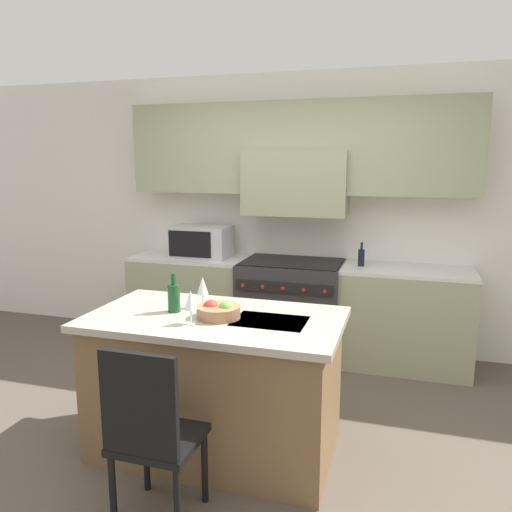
# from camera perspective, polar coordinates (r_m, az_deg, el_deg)

# --- Properties ---
(ground_plane) EXTENTS (10.00, 10.00, 0.00)m
(ground_plane) POSITION_cam_1_polar(r_m,az_deg,el_deg) (3.58, -2.27, -20.43)
(ground_plane) COLOR brown
(back_cabinetry) EXTENTS (10.00, 0.46, 2.70)m
(back_cabinetry) POSITION_cam_1_polar(r_m,az_deg,el_deg) (4.92, 4.95, 7.59)
(back_cabinetry) COLOR silver
(back_cabinetry) RESTS_ON ground_plane
(back_counter) EXTENTS (3.26, 0.62, 0.91)m
(back_counter) POSITION_cam_1_polar(r_m,az_deg,el_deg) (4.87, 4.11, -5.94)
(back_counter) COLOR gray
(back_counter) RESTS_ON ground_plane
(range_stove) EXTENTS (0.96, 0.70, 0.92)m
(range_stove) POSITION_cam_1_polar(r_m,az_deg,el_deg) (4.85, 4.06, -5.95)
(range_stove) COLOR #2D2D33
(range_stove) RESTS_ON ground_plane
(microwave) EXTENTS (0.56, 0.38, 0.31)m
(microwave) POSITION_cam_1_polar(r_m,az_deg,el_deg) (5.01, -6.21, 1.66)
(microwave) COLOR #B7B7BC
(microwave) RESTS_ON back_counter
(kitchen_island) EXTENTS (1.59, 0.89, 0.91)m
(kitchen_island) POSITION_cam_1_polar(r_m,az_deg,el_deg) (3.31, -4.61, -14.25)
(kitchen_island) COLOR brown
(kitchen_island) RESTS_ON ground_plane
(island_chair) EXTENTS (0.42, 0.40, 0.98)m
(island_chair) POSITION_cam_1_polar(r_m,az_deg,el_deg) (2.68, -11.96, -18.89)
(island_chair) COLOR black
(island_chair) RESTS_ON ground_plane
(wine_bottle) EXTENTS (0.08, 0.08, 0.25)m
(wine_bottle) POSITION_cam_1_polar(r_m,az_deg,el_deg) (3.23, -9.36, -4.66)
(wine_bottle) COLOR #194723
(wine_bottle) RESTS_ON kitchen_island
(wine_glass_near) EXTENTS (0.08, 0.08, 0.20)m
(wine_glass_near) POSITION_cam_1_polar(r_m,az_deg,el_deg) (2.97, -7.48, -5.13)
(wine_glass_near) COLOR white
(wine_glass_near) RESTS_ON kitchen_island
(wine_glass_far) EXTENTS (0.08, 0.08, 0.20)m
(wine_glass_far) POSITION_cam_1_polar(r_m,az_deg,el_deg) (3.30, -6.13, -3.50)
(wine_glass_far) COLOR white
(wine_glass_far) RESTS_ON kitchen_island
(fruit_bowl) EXTENTS (0.27, 0.27, 0.11)m
(fruit_bowl) POSITION_cam_1_polar(r_m,az_deg,el_deg) (3.09, -4.28, -6.28)
(fruit_bowl) COLOR #996B47
(fruit_bowl) RESTS_ON kitchen_island
(oil_bottle_on_counter) EXTENTS (0.06, 0.06, 0.22)m
(oil_bottle_on_counter) POSITION_cam_1_polar(r_m,az_deg,el_deg) (4.65, 11.95, -0.12)
(oil_bottle_on_counter) COLOR black
(oil_bottle_on_counter) RESTS_ON back_counter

